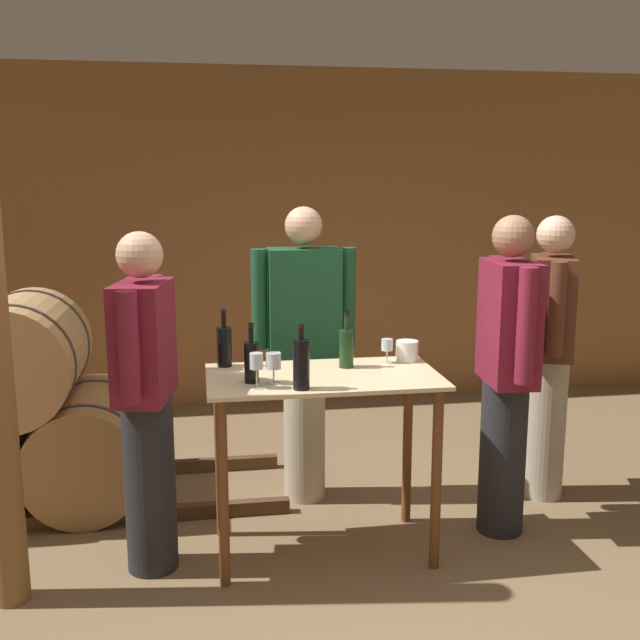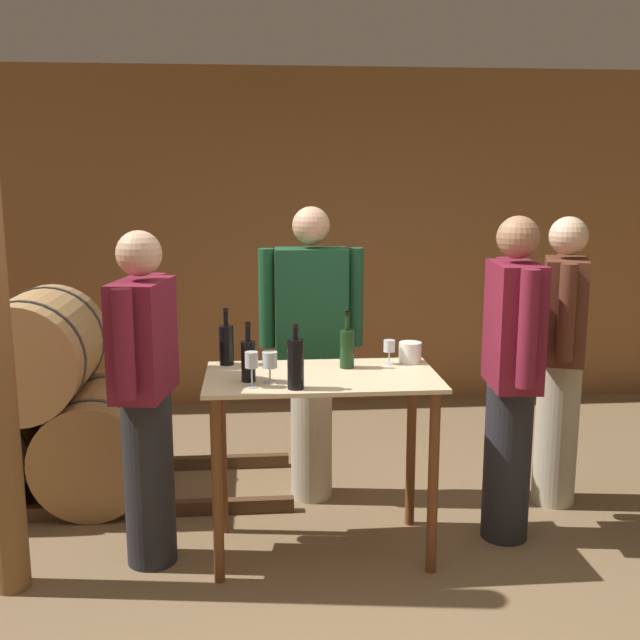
{
  "view_description": "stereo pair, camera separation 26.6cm",
  "coord_description": "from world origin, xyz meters",
  "px_view_note": "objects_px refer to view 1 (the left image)",
  "views": [
    {
      "loc": [
        -0.64,
        -3.02,
        1.86
      ],
      "look_at": [
        -0.06,
        0.52,
        1.17
      ],
      "focal_mm": 42.0,
      "sensor_mm": 36.0,
      "label": 1
    },
    {
      "loc": [
        -0.37,
        -3.06,
        1.86
      ],
      "look_at": [
        -0.06,
        0.52,
        1.17
      ],
      "focal_mm": 42.0,
      "sensor_mm": 36.0,
      "label": 2
    }
  ],
  "objects_px": {
    "person_host": "(146,397)",
    "wine_bottle_far_left": "(224,345)",
    "wine_glass_near_left": "(256,363)",
    "wine_glass_near_center": "(273,362)",
    "ice_bucket": "(407,351)",
    "wine_glass_near_right": "(387,346)",
    "person_visitor_near_door": "(304,348)",
    "wine_bottle_left": "(251,360)",
    "person_visitor_with_scarf": "(507,370)",
    "wine_bottle_center": "(301,363)",
    "person_visitor_bearded": "(549,352)",
    "wine_bottle_right": "(346,347)"
  },
  "relations": [
    {
      "from": "person_host",
      "to": "wine_bottle_far_left",
      "type": "bearing_deg",
      "value": 36.11
    },
    {
      "from": "wine_glass_near_left",
      "to": "wine_glass_near_center",
      "type": "bearing_deg",
      "value": 38.45
    },
    {
      "from": "wine_glass_near_left",
      "to": "ice_bucket",
      "type": "relative_size",
      "value": 1.41
    },
    {
      "from": "wine_glass_near_right",
      "to": "person_visitor_near_door",
      "type": "bearing_deg",
      "value": 126.95
    },
    {
      "from": "wine_bottle_left",
      "to": "wine_glass_near_right",
      "type": "xyz_separation_m",
      "value": [
        0.71,
        0.26,
        -0.02
      ]
    },
    {
      "from": "wine_glass_near_left",
      "to": "ice_bucket",
      "type": "xyz_separation_m",
      "value": [
        0.81,
        0.38,
        -0.07
      ]
    },
    {
      "from": "person_host",
      "to": "person_visitor_with_scarf",
      "type": "height_order",
      "value": "person_visitor_with_scarf"
    },
    {
      "from": "wine_bottle_center",
      "to": "wine_glass_near_left",
      "type": "xyz_separation_m",
      "value": [
        -0.2,
        0.05,
        -0.0
      ]
    },
    {
      "from": "wine_bottle_far_left",
      "to": "wine_bottle_center",
      "type": "height_order",
      "value": "wine_bottle_center"
    },
    {
      "from": "wine_glass_near_center",
      "to": "person_visitor_with_scarf",
      "type": "relative_size",
      "value": 0.09
    },
    {
      "from": "ice_bucket",
      "to": "wine_bottle_center",
      "type": "bearing_deg",
      "value": -144.78
    },
    {
      "from": "wine_glass_near_left",
      "to": "ice_bucket",
      "type": "bearing_deg",
      "value": 25.41
    },
    {
      "from": "wine_glass_near_center",
      "to": "person_visitor_near_door",
      "type": "distance_m",
      "value": 0.82
    },
    {
      "from": "wine_bottle_far_left",
      "to": "person_visitor_with_scarf",
      "type": "relative_size",
      "value": 0.18
    },
    {
      "from": "person_visitor_bearded",
      "to": "wine_glass_near_left",
      "type": "bearing_deg",
      "value": -159.53
    },
    {
      "from": "wine_bottle_left",
      "to": "wine_bottle_far_left",
      "type": "bearing_deg",
      "value": 109.11
    },
    {
      "from": "wine_glass_near_right",
      "to": "person_visitor_with_scarf",
      "type": "distance_m",
      "value": 0.63
    },
    {
      "from": "wine_bottle_right",
      "to": "wine_glass_near_left",
      "type": "bearing_deg",
      "value": -147.03
    },
    {
      "from": "wine_bottle_right",
      "to": "person_visitor_near_door",
      "type": "xyz_separation_m",
      "value": [
        -0.14,
        0.53,
        -0.12
      ]
    },
    {
      "from": "wine_bottle_center",
      "to": "person_host",
      "type": "relative_size",
      "value": 0.19
    },
    {
      "from": "wine_bottle_right",
      "to": "person_host",
      "type": "relative_size",
      "value": 0.18
    },
    {
      "from": "ice_bucket",
      "to": "person_visitor_bearded",
      "type": "distance_m",
      "value": 0.96
    },
    {
      "from": "wine_glass_near_center",
      "to": "person_visitor_with_scarf",
      "type": "xyz_separation_m",
      "value": [
        1.22,
        0.18,
        -0.14
      ]
    },
    {
      "from": "wine_glass_near_left",
      "to": "person_host",
      "type": "relative_size",
      "value": 0.1
    },
    {
      "from": "wine_bottle_far_left",
      "to": "wine_bottle_left",
      "type": "relative_size",
      "value": 1.05
    },
    {
      "from": "wine_bottle_right",
      "to": "person_visitor_with_scarf",
      "type": "xyz_separation_m",
      "value": [
        0.83,
        -0.06,
        -0.14
      ]
    },
    {
      "from": "wine_bottle_left",
      "to": "person_visitor_bearded",
      "type": "bearing_deg",
      "value": 17.37
    },
    {
      "from": "wine_bottle_left",
      "to": "wine_glass_near_left",
      "type": "height_order",
      "value": "wine_bottle_left"
    },
    {
      "from": "wine_glass_near_right",
      "to": "wine_bottle_left",
      "type": "bearing_deg",
      "value": -159.87
    },
    {
      "from": "wine_glass_near_right",
      "to": "ice_bucket",
      "type": "xyz_separation_m",
      "value": [
        0.11,
        0.02,
        -0.04
      ]
    },
    {
      "from": "person_visitor_near_door",
      "to": "person_host",
      "type": "bearing_deg",
      "value": -140.56
    },
    {
      "from": "wine_glass_near_center",
      "to": "wine_glass_near_right",
      "type": "relative_size",
      "value": 1.16
    },
    {
      "from": "person_host",
      "to": "person_visitor_with_scarf",
      "type": "distance_m",
      "value": 1.81
    },
    {
      "from": "person_visitor_with_scarf",
      "to": "person_visitor_near_door",
      "type": "distance_m",
      "value": 1.13
    },
    {
      "from": "person_host",
      "to": "wine_bottle_right",
      "type": "bearing_deg",
      "value": 9.01
    },
    {
      "from": "person_visitor_bearded",
      "to": "person_visitor_near_door",
      "type": "distance_m",
      "value": 1.4
    },
    {
      "from": "wine_glass_near_right",
      "to": "person_host",
      "type": "xyz_separation_m",
      "value": [
        -1.2,
        -0.21,
        -0.15
      ]
    },
    {
      "from": "wine_bottle_left",
      "to": "wine_glass_near_right",
      "type": "bearing_deg",
      "value": 20.13
    },
    {
      "from": "ice_bucket",
      "to": "person_visitor_near_door",
      "type": "bearing_deg",
      "value": 136.12
    },
    {
      "from": "wine_bottle_left",
      "to": "wine_glass_near_center",
      "type": "relative_size",
      "value": 1.92
    },
    {
      "from": "wine_bottle_left",
      "to": "wine_glass_near_right",
      "type": "relative_size",
      "value": 2.24
    },
    {
      "from": "wine_bottle_right",
      "to": "ice_bucket",
      "type": "relative_size",
      "value": 2.47
    },
    {
      "from": "wine_glass_near_left",
      "to": "wine_bottle_far_left",
      "type": "bearing_deg",
      "value": 106.83
    },
    {
      "from": "wine_glass_near_center",
      "to": "person_visitor_with_scarf",
      "type": "distance_m",
      "value": 1.24
    },
    {
      "from": "ice_bucket",
      "to": "person_visitor_near_door",
      "type": "xyz_separation_m",
      "value": [
        -0.47,
        0.46,
        -0.07
      ]
    },
    {
      "from": "person_visitor_with_scarf",
      "to": "wine_bottle_left",
      "type": "bearing_deg",
      "value": -173.46
    },
    {
      "from": "wine_bottle_left",
      "to": "person_host",
      "type": "height_order",
      "value": "person_host"
    },
    {
      "from": "wine_glass_near_right",
      "to": "ice_bucket",
      "type": "bearing_deg",
      "value": 12.03
    },
    {
      "from": "wine_bottle_center",
      "to": "person_visitor_with_scarf",
      "type": "relative_size",
      "value": 0.18
    },
    {
      "from": "wine_bottle_far_left",
      "to": "wine_glass_near_left",
      "type": "xyz_separation_m",
      "value": [
        0.13,
        -0.42,
        0.01
      ]
    }
  ]
}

